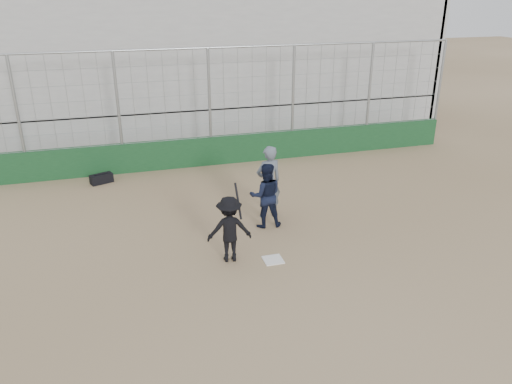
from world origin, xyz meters
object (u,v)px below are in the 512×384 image
object	(u,v)px
catcher_crouched	(266,206)
equipment_bag	(102,179)
umpire	(269,186)
batter_at_plate	(229,229)

from	to	relation	value
catcher_crouched	equipment_bag	xyz separation A→B (m)	(-4.11, 4.46, -0.44)
umpire	catcher_crouched	bearing A→B (deg)	53.06
batter_at_plate	catcher_crouched	size ratio (longest dim) A/B	1.48
umpire	batter_at_plate	bearing A→B (deg)	39.15
umpire	equipment_bag	world-z (taller)	umpire
umpire	equipment_bag	bearing A→B (deg)	-54.39
catcher_crouched	equipment_bag	bearing A→B (deg)	132.70
batter_at_plate	equipment_bag	bearing A→B (deg)	115.65
umpire	equipment_bag	distance (m)	5.89
umpire	equipment_bag	size ratio (longest dim) A/B	2.39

